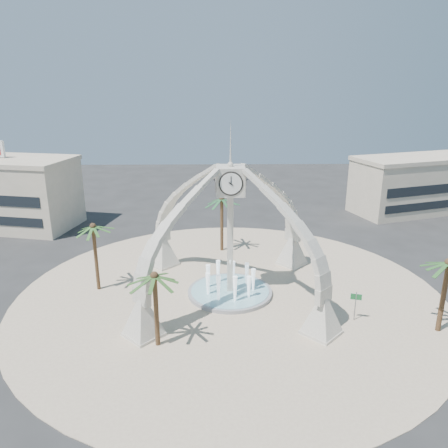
{
  "coord_description": "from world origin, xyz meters",
  "views": [
    {
      "loc": [
        -1.29,
        -37.49,
        19.17
      ],
      "look_at": [
        -0.52,
        2.0,
        6.4
      ],
      "focal_mm": 35.0,
      "sensor_mm": 36.0,
      "label": 1
    }
  ],
  "objects_px": {
    "palm_west": "(93,227)",
    "palm_south": "(154,277)",
    "fountain": "(230,291)",
    "palm_north": "(222,199)",
    "clock_tower": "(230,230)",
    "street_sign": "(356,300)"
  },
  "relations": [
    {
      "from": "clock_tower",
      "to": "street_sign",
      "type": "xyz_separation_m",
      "value": [
        10.37,
        -5.02,
        -4.6
      ]
    },
    {
      "from": "palm_west",
      "to": "palm_north",
      "type": "xyz_separation_m",
      "value": [
        12.15,
        10.2,
        -0.03
      ]
    },
    {
      "from": "clock_tower",
      "to": "palm_south",
      "type": "relative_size",
      "value": 2.74
    },
    {
      "from": "fountain",
      "to": "palm_north",
      "type": "distance_m",
      "value": 12.98
    },
    {
      "from": "palm_north",
      "to": "fountain",
      "type": "bearing_deg",
      "value": -86.99
    },
    {
      "from": "palm_west",
      "to": "palm_north",
      "type": "distance_m",
      "value": 15.86
    },
    {
      "from": "fountain",
      "to": "palm_south",
      "type": "bearing_deg",
      "value": -124.66
    },
    {
      "from": "clock_tower",
      "to": "fountain",
      "type": "bearing_deg",
      "value": 90.0
    },
    {
      "from": "clock_tower",
      "to": "palm_west",
      "type": "relative_size",
      "value": 2.5
    },
    {
      "from": "fountain",
      "to": "palm_north",
      "type": "xyz_separation_m",
      "value": [
        -0.6,
        11.47,
        6.05
      ]
    },
    {
      "from": "fountain",
      "to": "palm_north",
      "type": "relative_size",
      "value": 1.11
    },
    {
      "from": "palm_west",
      "to": "palm_south",
      "type": "distance_m",
      "value": 11.91
    },
    {
      "from": "clock_tower",
      "to": "street_sign",
      "type": "distance_m",
      "value": 12.4
    },
    {
      "from": "fountain",
      "to": "street_sign",
      "type": "distance_m",
      "value": 11.63
    },
    {
      "from": "palm_south",
      "to": "street_sign",
      "type": "height_order",
      "value": "palm_south"
    },
    {
      "from": "palm_north",
      "to": "palm_south",
      "type": "distance_m",
      "value": 20.53
    },
    {
      "from": "clock_tower",
      "to": "street_sign",
      "type": "height_order",
      "value": "clock_tower"
    },
    {
      "from": "clock_tower",
      "to": "fountain",
      "type": "xyz_separation_m",
      "value": [
        0.0,
        0.0,
        -6.2
      ]
    },
    {
      "from": "palm_west",
      "to": "palm_north",
      "type": "relative_size",
      "value": 1.0
    },
    {
      "from": "fountain",
      "to": "palm_west",
      "type": "distance_m",
      "value": 14.19
    },
    {
      "from": "clock_tower",
      "to": "palm_west",
      "type": "bearing_deg",
      "value": 174.33
    },
    {
      "from": "palm_north",
      "to": "palm_south",
      "type": "bearing_deg",
      "value": -104.67
    }
  ]
}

